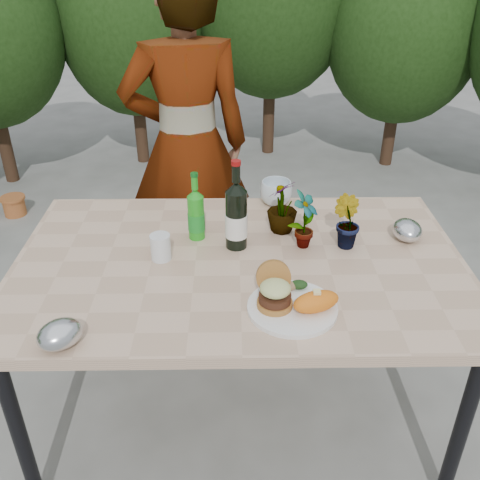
{
  "coord_description": "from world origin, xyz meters",
  "views": [
    {
      "loc": [
        -0.02,
        -1.6,
        1.78
      ],
      "look_at": [
        0.0,
        -0.08,
        0.88
      ],
      "focal_mm": 40.0,
      "sensor_mm": 36.0,
      "label": 1
    }
  ],
  "objects_px": {
    "dinner_plate": "(292,308)",
    "person": "(187,146)",
    "wine_bottle": "(236,216)",
    "patio_table": "(240,273)"
  },
  "relations": [
    {
      "from": "patio_table",
      "to": "dinner_plate",
      "type": "bearing_deg",
      "value": -61.18
    },
    {
      "from": "dinner_plate",
      "to": "person",
      "type": "bearing_deg",
      "value": 108.97
    },
    {
      "from": "wine_bottle",
      "to": "person",
      "type": "distance_m",
      "value": 0.81
    },
    {
      "from": "patio_table",
      "to": "wine_bottle",
      "type": "height_order",
      "value": "wine_bottle"
    },
    {
      "from": "wine_bottle",
      "to": "dinner_plate",
      "type": "bearing_deg",
      "value": -72.25
    },
    {
      "from": "patio_table",
      "to": "dinner_plate",
      "type": "xyz_separation_m",
      "value": [
        0.16,
        -0.29,
        0.06
      ]
    },
    {
      "from": "dinner_plate",
      "to": "person",
      "type": "distance_m",
      "value": 1.23
    },
    {
      "from": "dinner_plate",
      "to": "person",
      "type": "relative_size",
      "value": 0.17
    },
    {
      "from": "person",
      "to": "dinner_plate",
      "type": "bearing_deg",
      "value": 99.17
    },
    {
      "from": "wine_bottle",
      "to": "person",
      "type": "height_order",
      "value": "person"
    }
  ]
}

